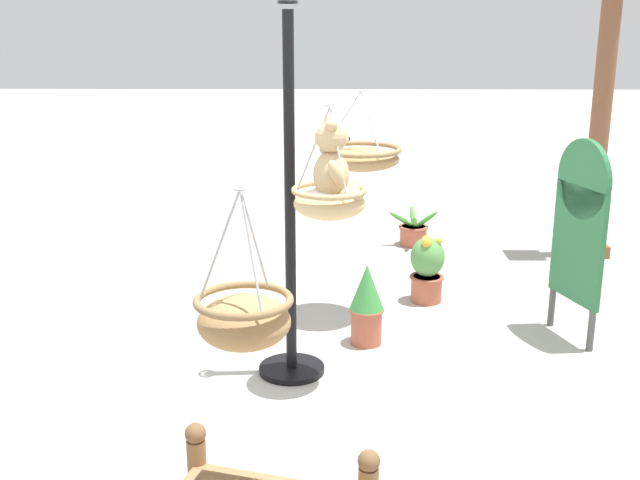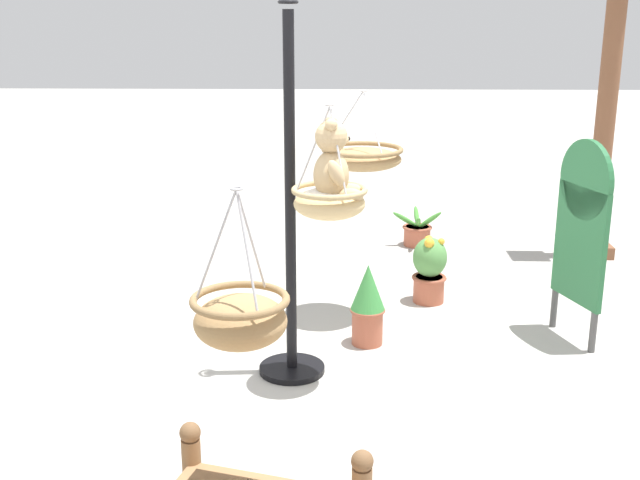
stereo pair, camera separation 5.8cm
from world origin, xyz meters
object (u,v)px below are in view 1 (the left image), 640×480
object	(u,v)px
potted_plant_fern_front	(427,268)
potted_plant_bushy_green	(413,232)
hanging_basket_with_teddy	(329,201)
hanging_basket_right_low	(244,318)
greenhouse_pillar_far_back	(600,121)
potted_plant_tall_leafy	(367,303)
teddy_bear	(334,165)
display_sign_board	(580,223)
hanging_basket_left_high	(360,157)
display_pole_central	(291,267)

from	to	relation	value
potted_plant_fern_front	potted_plant_bushy_green	size ratio (longest dim) A/B	1.02
hanging_basket_with_teddy	hanging_basket_right_low	world-z (taller)	hanging_basket_with_teddy
greenhouse_pillar_far_back	potted_plant_tall_leafy	distance (m)	3.36
hanging_basket_with_teddy	potted_plant_bushy_green	world-z (taller)	hanging_basket_with_teddy
greenhouse_pillar_far_back	teddy_bear	bearing A→B (deg)	-41.81
greenhouse_pillar_far_back	hanging_basket_right_low	bearing A→B (deg)	-35.15
greenhouse_pillar_far_back	potted_plant_fern_front	xyz separation A→B (m)	(1.35, -1.77, -1.04)
potted_plant_bushy_green	display_sign_board	distance (m)	2.68
potted_plant_fern_front	potted_plant_bushy_green	distance (m)	1.66
display_sign_board	potted_plant_fern_front	bearing A→B (deg)	-127.58
hanging_basket_left_high	display_pole_central	bearing A→B (deg)	-25.21
potted_plant_fern_front	greenhouse_pillar_far_back	bearing A→B (deg)	127.32
display_pole_central	hanging_basket_right_low	xyz separation A→B (m)	(1.50, -0.14, 0.25)
teddy_bear	greenhouse_pillar_far_back	bearing A→B (deg)	138.19
hanging_basket_with_teddy	hanging_basket_right_low	bearing A→B (deg)	-15.95
potted_plant_fern_front	hanging_basket_left_high	bearing A→B (deg)	-59.82
potted_plant_tall_leafy	potted_plant_bushy_green	bearing A→B (deg)	166.75
display_pole_central	hanging_basket_right_low	distance (m)	1.53
hanging_basket_with_teddy	hanging_basket_left_high	world-z (taller)	hanging_basket_with_teddy
potted_plant_tall_leafy	potted_plant_bushy_green	distance (m)	2.60
hanging_basket_right_low	display_sign_board	distance (m)	3.03
greenhouse_pillar_far_back	potted_plant_tall_leafy	bearing A→B (deg)	-46.02
hanging_basket_right_low	potted_plant_bushy_green	xyz separation A→B (m)	(-4.51, 1.25, -0.85)
hanging_basket_with_teddy	potted_plant_tall_leafy	size ratio (longest dim) A/B	1.16
potted_plant_fern_front	potted_plant_tall_leafy	xyz separation A→B (m)	(0.88, -0.54, 0.02)
hanging_basket_left_high	greenhouse_pillar_far_back	size ratio (longest dim) A/B	0.22
hanging_basket_with_teddy	hanging_basket_right_low	xyz separation A→B (m)	(1.35, -0.39, -0.23)
teddy_bear	potted_plant_fern_front	xyz separation A→B (m)	(-1.51, 0.79, -1.15)
display_pole_central	display_sign_board	distance (m)	2.13
potted_plant_fern_front	potted_plant_tall_leafy	distance (m)	1.03
teddy_bear	potted_plant_fern_front	distance (m)	2.05
hanging_basket_right_low	potted_plant_fern_front	world-z (taller)	hanging_basket_right_low
greenhouse_pillar_far_back	display_sign_board	world-z (taller)	greenhouse_pillar_far_back
potted_plant_tall_leafy	display_sign_board	distance (m)	1.62
teddy_bear	display_sign_board	world-z (taller)	teddy_bear
hanging_basket_with_teddy	potted_plant_tall_leafy	bearing A→B (deg)	156.73
hanging_basket_right_low	greenhouse_pillar_far_back	size ratio (longest dim) A/B	0.27
hanging_basket_right_low	potted_plant_bushy_green	size ratio (longest dim) A/B	1.33
hanging_basket_with_teddy	hanging_basket_right_low	distance (m)	1.43
display_pole_central	teddy_bear	size ratio (longest dim) A/B	4.71
potted_plant_fern_front	potted_plant_bushy_green	world-z (taller)	potted_plant_fern_front
greenhouse_pillar_far_back	potted_plant_bushy_green	world-z (taller)	greenhouse_pillar_far_back
hanging_basket_right_low	display_sign_board	size ratio (longest dim) A/B	0.50
greenhouse_pillar_far_back	display_sign_board	bearing A→B (deg)	-20.65
hanging_basket_with_teddy	hanging_basket_left_high	size ratio (longest dim) A/B	1.14
display_pole_central	potted_plant_bushy_green	size ratio (longest dim) A/B	4.28
hanging_basket_left_high	potted_plant_bushy_green	size ratio (longest dim) A/B	1.10
hanging_basket_with_teddy	potted_plant_bushy_green	size ratio (longest dim) A/B	1.25
display_pole_central	potted_plant_tall_leafy	distance (m)	0.83
potted_plant_fern_front	display_sign_board	bearing A→B (deg)	52.42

